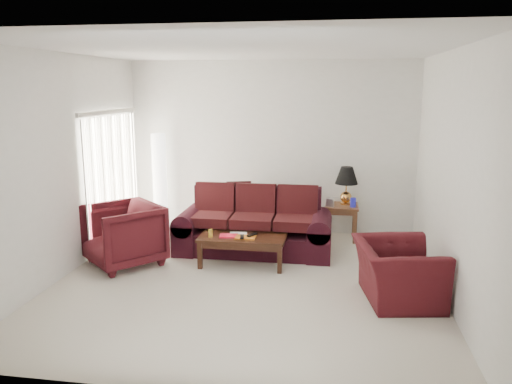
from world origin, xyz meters
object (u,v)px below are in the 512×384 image
end_table (341,222)px  sofa (254,222)px  floor_lamp (160,182)px  armchair_right (397,272)px  coffee_table (243,250)px  armchair_left (123,235)px

end_table → sofa: bearing=-146.5°
sofa → floor_lamp: 2.12m
sofa → end_table: bearing=30.8°
armchair_right → coffee_table: 2.27m
end_table → armchair_left: (-3.13, -1.76, 0.15)m
sofa → armchair_left: 1.97m
sofa → armchair_left: (-1.77, -0.86, -0.04)m
floor_lamp → armchair_right: size_ratio=1.63×
sofa → end_table: size_ratio=4.02×
end_table → armchair_right: 2.49m
armchair_right → armchair_left: bearing=70.5°
sofa → armchair_right: 2.51m
armchair_right → floor_lamp: bearing=47.8°
sofa → armchair_left: sofa is taller
end_table → coffee_table: 2.07m
floor_lamp → armchair_right: (3.86, -2.45, -0.53)m
end_table → floor_lamp: floor_lamp is taller
armchair_right → sofa: bearing=43.4°
end_table → coffee_table: size_ratio=0.48×
coffee_table → armchair_left: bearing=-147.1°
sofa → floor_lamp: (-1.85, 0.95, 0.39)m
armchair_right → end_table: bearing=5.3°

